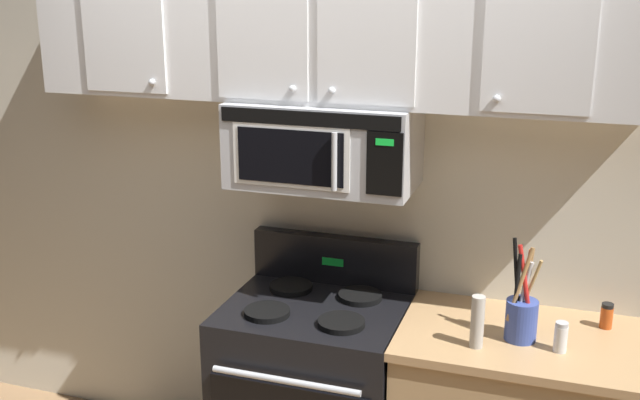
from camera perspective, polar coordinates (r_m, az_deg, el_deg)
name	(u,v)px	position (r m, az deg, el deg)	size (l,w,h in m)	color
back_wall	(341,182)	(3.44, 1.59, 1.33)	(5.20, 0.10, 2.70)	silver
stove_range	(315,397)	(3.47, -0.36, -14.43)	(0.76, 0.69, 1.12)	black
over_range_microwave	(324,144)	(3.16, 0.29, 4.17)	(0.76, 0.43, 0.35)	#B7BABF
upper_cabinets	(326,32)	(3.13, 0.49, 12.37)	(2.50, 0.36, 0.55)	silver
utensil_crock_blue	(522,313)	(3.04, 14.77, -8.15)	(0.12, 0.12, 0.40)	#384C9E
salt_shaker	(561,337)	(3.01, 17.49, -9.71)	(0.05, 0.05, 0.12)	white
pepper_mill	(477,322)	(2.95, 11.63, -8.88)	(0.05, 0.05, 0.20)	#B7B2A8
spice_jar	(607,316)	(3.26, 20.56, -8.08)	(0.05, 0.05, 0.10)	#C64C19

